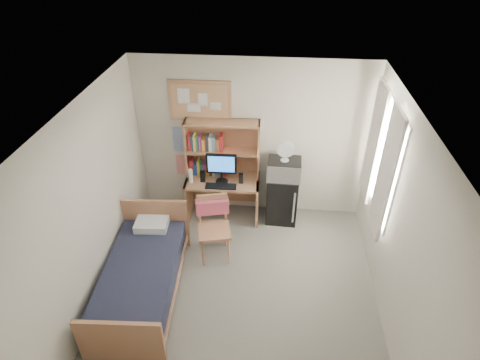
# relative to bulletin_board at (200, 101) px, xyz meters

# --- Properties ---
(floor) EXTENTS (3.60, 4.20, 0.02)m
(floor) POSITION_rel_bulletin_board_xyz_m (0.78, -2.08, -1.93)
(floor) COLOR slate
(floor) RESTS_ON ground
(ceiling) EXTENTS (3.60, 4.20, 0.02)m
(ceiling) POSITION_rel_bulletin_board_xyz_m (0.78, -2.08, 0.68)
(ceiling) COLOR white
(ceiling) RESTS_ON wall_back
(wall_back) EXTENTS (3.60, 0.04, 2.60)m
(wall_back) POSITION_rel_bulletin_board_xyz_m (0.78, 0.02, -0.62)
(wall_back) COLOR beige
(wall_back) RESTS_ON floor
(wall_left) EXTENTS (0.04, 4.20, 2.60)m
(wall_left) POSITION_rel_bulletin_board_xyz_m (-1.02, -2.08, -0.62)
(wall_left) COLOR beige
(wall_left) RESTS_ON floor
(wall_right) EXTENTS (0.04, 4.20, 2.60)m
(wall_right) POSITION_rel_bulletin_board_xyz_m (2.58, -2.08, -0.62)
(wall_right) COLOR beige
(wall_right) RESTS_ON floor
(window_unit) EXTENTS (0.10, 1.40, 1.70)m
(window_unit) POSITION_rel_bulletin_board_xyz_m (2.53, -0.88, -0.32)
(window_unit) COLOR white
(window_unit) RESTS_ON wall_right
(curtain_left) EXTENTS (0.04, 0.55, 1.70)m
(curtain_left) POSITION_rel_bulletin_board_xyz_m (2.50, -1.28, -0.32)
(curtain_left) COLOR white
(curtain_left) RESTS_ON wall_right
(curtain_right) EXTENTS (0.04, 0.55, 1.70)m
(curtain_right) POSITION_rel_bulletin_board_xyz_m (2.50, -0.48, -0.32)
(curtain_right) COLOR white
(curtain_right) RESTS_ON wall_right
(bulletin_board) EXTENTS (0.94, 0.03, 0.64)m
(bulletin_board) POSITION_rel_bulletin_board_xyz_m (0.00, 0.00, 0.00)
(bulletin_board) COLOR tan
(bulletin_board) RESTS_ON wall_back
(poster_wave) EXTENTS (0.30, 0.01, 0.42)m
(poster_wave) POSITION_rel_bulletin_board_xyz_m (-0.32, 0.01, -0.67)
(poster_wave) COLOR #27509E
(poster_wave) RESTS_ON wall_back
(poster_japan) EXTENTS (0.28, 0.01, 0.36)m
(poster_japan) POSITION_rel_bulletin_board_xyz_m (-0.32, 0.01, -1.14)
(poster_japan) COLOR red
(poster_japan) RESTS_ON wall_back
(desk) EXTENTS (1.18, 0.61, 0.73)m
(desk) POSITION_rel_bulletin_board_xyz_m (0.35, -0.30, -1.56)
(desk) COLOR #AD7B54
(desk) RESTS_ON floor
(desk_chair) EXTENTS (0.59, 0.59, 0.98)m
(desk_chair) POSITION_rel_bulletin_board_xyz_m (0.34, -1.23, -1.43)
(desk_chair) COLOR #AA7450
(desk_chair) RESTS_ON floor
(mini_fridge) EXTENTS (0.50, 0.50, 0.82)m
(mini_fridge) POSITION_rel_bulletin_board_xyz_m (1.31, -0.25, -1.51)
(mini_fridge) COLOR black
(mini_fridge) RESTS_ON floor
(bed) EXTENTS (1.04, 1.91, 0.51)m
(bed) POSITION_rel_bulletin_board_xyz_m (-0.50, -2.03, -1.66)
(bed) COLOR black
(bed) RESTS_ON floor
(hutch) EXTENTS (1.15, 0.32, 0.94)m
(hutch) POSITION_rel_bulletin_board_xyz_m (0.34, -0.15, -0.72)
(hutch) COLOR #AD7B54
(hutch) RESTS_ON desk
(monitor) EXTENTS (0.47, 0.05, 0.50)m
(monitor) POSITION_rel_bulletin_board_xyz_m (0.35, -0.36, -0.94)
(monitor) COLOR black
(monitor) RESTS_ON desk
(keyboard) EXTENTS (0.48, 0.16, 0.02)m
(keyboard) POSITION_rel_bulletin_board_xyz_m (0.35, -0.50, -1.18)
(keyboard) COLOR black
(keyboard) RESTS_ON desk
(speaker_left) EXTENTS (0.08, 0.08, 0.18)m
(speaker_left) POSITION_rel_bulletin_board_xyz_m (0.05, -0.36, -1.10)
(speaker_left) COLOR black
(speaker_left) RESTS_ON desk
(speaker_right) EXTENTS (0.07, 0.07, 0.16)m
(speaker_right) POSITION_rel_bulletin_board_xyz_m (0.65, -0.35, -1.11)
(speaker_right) COLOR black
(speaker_right) RESTS_ON desk
(water_bottle) EXTENTS (0.07, 0.07, 0.23)m
(water_bottle) POSITION_rel_bulletin_board_xyz_m (-0.13, -0.41, -1.08)
(water_bottle) COLOR silver
(water_bottle) RESTS_ON desk
(hoodie) EXTENTS (0.49, 0.25, 0.22)m
(hoodie) POSITION_rel_bulletin_board_xyz_m (0.30, -1.03, -1.16)
(hoodie) COLOR #CC4D5F
(hoodie) RESTS_ON desk_chair
(microwave) EXTENTS (0.52, 0.40, 0.29)m
(microwave) POSITION_rel_bulletin_board_xyz_m (1.31, -0.27, -0.95)
(microwave) COLOR silver
(microwave) RESTS_ON mini_fridge
(desk_fan) EXTENTS (0.26, 0.26, 0.32)m
(desk_fan) POSITION_rel_bulletin_board_xyz_m (1.31, -0.27, -0.64)
(desk_fan) COLOR silver
(desk_fan) RESTS_ON microwave
(pillow) EXTENTS (0.47, 0.34, 0.11)m
(pillow) POSITION_rel_bulletin_board_xyz_m (-0.54, -1.28, -1.35)
(pillow) COLOR silver
(pillow) RESTS_ON bed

